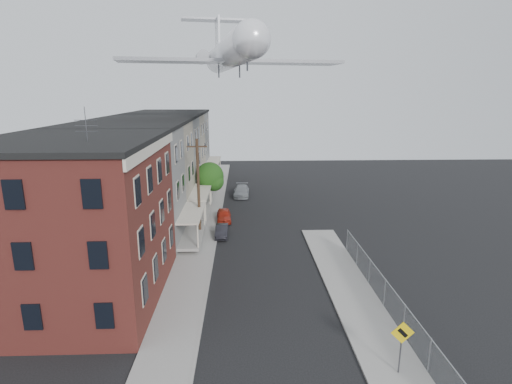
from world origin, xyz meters
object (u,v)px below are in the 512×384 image
street_tree (211,178)px  airplane (229,53)px  car_near (224,215)px  utility_pole (198,187)px  warning_sign (402,340)px  car_far (241,191)px  car_mid (222,231)px

street_tree → airplane: (2.37, -0.72, 13.44)m
street_tree → car_near: bearing=-73.0°
utility_pole → street_tree: (0.33, 9.92, -1.22)m
street_tree → warning_sign: bearing=-69.4°
car_far → car_mid: bearing=-94.8°
warning_sign → car_far: (-7.40, 33.69, -1.21)m
car_mid → car_far: car_far is taller
warning_sign → car_far: warning_sign is taller
street_tree → car_mid: size_ratio=1.62×
airplane → car_near: bearing=-98.3°
utility_pole → car_far: (3.80, 14.66, -4.01)m
car_near → airplane: 16.98m
car_near → car_far: (1.80, 10.23, 0.06)m
street_tree → car_far: street_tree is taller
utility_pole → airplane: airplane is taller
car_near → airplane: size_ratio=0.14×
utility_pole → car_near: utility_pole is taller
warning_sign → car_near: size_ratio=0.79×
car_mid → car_far: bearing=82.8°
car_mid → utility_pole: bearing=177.9°
car_near → car_far: 10.38m
utility_pole → car_mid: bearing=-1.8°
car_near → utility_pole: bearing=-117.8°
utility_pole → airplane: bearing=73.7°
car_mid → car_near: bearing=89.7°
car_near → car_mid: (0.00, -4.50, -0.08)m
utility_pole → airplane: size_ratio=0.35×
warning_sign → airplane: size_ratio=0.11×
street_tree → car_near: size_ratio=1.46×
car_far → utility_pole: bearing=-102.4°
warning_sign → utility_pole: 22.25m
utility_pole → car_far: size_ratio=1.95×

